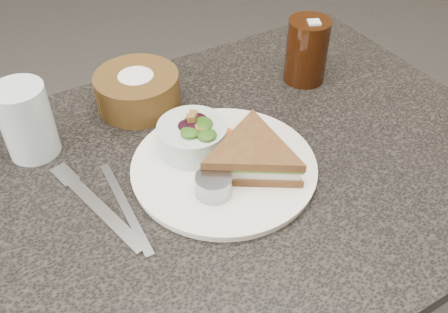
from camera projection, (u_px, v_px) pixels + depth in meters
dining_table at (225, 294)px, 1.07m from camera, size 1.00×0.70×0.75m
dinner_plate at (224, 167)px, 0.81m from camera, size 0.30×0.30×0.01m
sandwich at (253, 156)px, 0.78m from camera, size 0.25×0.25×0.05m
salad_bowl at (192, 133)px, 0.81m from camera, size 0.13×0.13×0.07m
dressing_ramekin at (214, 185)px, 0.75m from camera, size 0.07×0.07×0.03m
orange_wedge at (220, 132)px, 0.85m from camera, size 0.09×0.09×0.03m
fork at (101, 210)px, 0.75m from camera, size 0.07×0.21×0.01m
knife at (125, 207)px, 0.75m from camera, size 0.02×0.21×0.00m
bread_basket at (137, 85)px, 0.92m from camera, size 0.20×0.20×0.09m
cola_glass at (307, 48)px, 0.97m from camera, size 0.08×0.08×0.14m
water_glass at (27, 121)px, 0.81m from camera, size 0.10×0.10×0.13m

